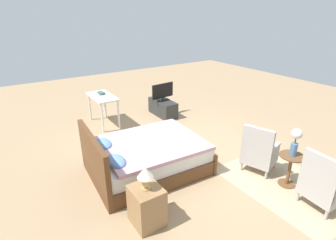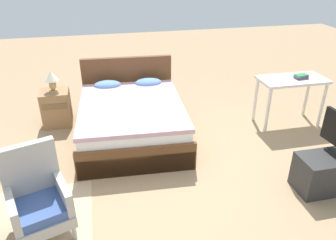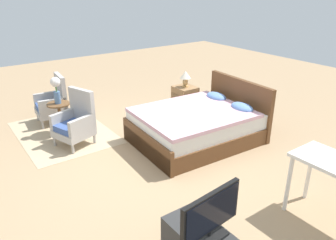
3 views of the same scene
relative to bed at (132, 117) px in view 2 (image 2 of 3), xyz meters
name	(u,v)px [view 2 (image 2 of 3)]	position (x,y,z in m)	size (l,w,h in m)	color
ground_plane	(159,170)	(0.23, -1.00, -0.30)	(16.00, 16.00, 0.00)	#A38460
bed	(132,117)	(0.00, 0.00, 0.00)	(1.63, 2.10, 0.96)	brown
armchair_by_window_right	(38,200)	(-1.12, -1.74, 0.08)	(0.68, 0.68, 0.92)	#ADA8A3
nightstand	(57,108)	(-1.14, 0.61, -0.01)	(0.44, 0.41, 0.58)	#997047
table_lamp	(51,78)	(-1.14, 0.61, 0.50)	(0.22, 0.22, 0.33)	tan
tv_stand	(336,171)	(2.21, -1.78, -0.08)	(0.96, 0.40, 0.44)	#2D2D2D
vanity_desk	(291,86)	(2.52, -0.16, 0.36)	(1.04, 0.52, 0.78)	silver
book_stack	(301,76)	(2.64, -0.18, 0.51)	(0.22, 0.15, 0.07)	#66387A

